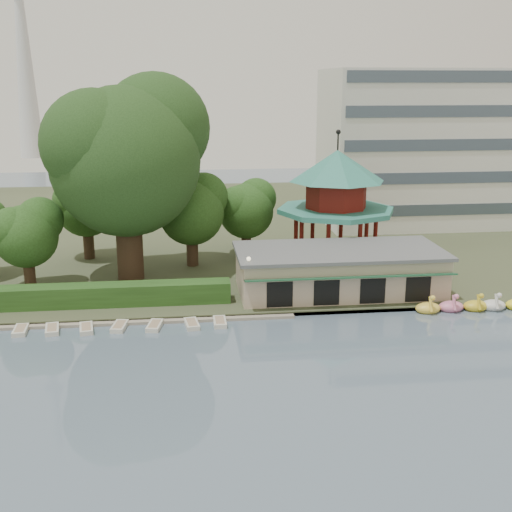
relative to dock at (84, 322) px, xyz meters
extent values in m
plane|color=slate|center=(12.00, -17.20, -0.12)|extent=(220.00, 220.00, 0.00)
cube|color=#424930|center=(12.00, 34.80, 0.08)|extent=(220.00, 70.00, 0.40)
cube|color=gray|center=(12.00, 0.10, 0.03)|extent=(220.00, 0.60, 0.30)
cube|color=gray|center=(0.00, 0.00, 0.00)|extent=(34.00, 1.60, 0.24)
cube|color=#BBA48D|center=(22.00, 4.80, 2.08)|extent=(18.00, 8.00, 3.60)
cube|color=#595B5E|center=(22.00, 4.80, 4.03)|extent=(18.60, 8.60, 0.30)
cube|color=#194C2D|center=(22.00, 0.50, 2.88)|extent=(18.00, 1.59, 0.45)
cylinder|color=#BBA48D|center=(24.00, 14.80, 0.88)|extent=(10.40, 10.40, 1.20)
cylinder|color=#2E7C6D|center=(24.00, 14.80, 5.73)|extent=(12.40, 12.40, 0.50)
cylinder|color=maroon|center=(24.00, 14.80, 7.38)|extent=(6.40, 6.40, 2.80)
cone|color=#2E7C6D|center=(24.00, 14.80, 10.38)|extent=(10.00, 10.00, 3.20)
cylinder|color=black|center=(24.00, 14.80, 12.88)|extent=(0.16, 0.16, 1.80)
cube|color=silver|center=(42.00, 32.80, 10.28)|extent=(30.00, 14.00, 20.00)
cone|color=silver|center=(-30.00, 122.80, 29.88)|extent=(6.00, 6.00, 60.00)
cube|color=#284F1C|center=(-3.00, 3.30, 1.18)|extent=(30.00, 2.00, 1.80)
cylinder|color=black|center=(13.50, 1.80, 2.28)|extent=(0.12, 0.12, 4.00)
sphere|color=beige|center=(13.50, 1.80, 4.38)|extent=(0.36, 0.36, 0.36)
cylinder|color=#3A281C|center=(3.00, 10.80, 4.82)|extent=(2.50, 2.50, 9.09)
sphere|color=#24431B|center=(3.00, 10.80, 11.55)|extent=(13.89, 13.89, 13.89)
sphere|color=#24431B|center=(5.78, 12.88, 14.45)|extent=(10.42, 10.42, 10.42)
sphere|color=#24431B|center=(0.57, 9.41, 13.36)|extent=(9.72, 9.72, 9.72)
cylinder|color=#3A281C|center=(-6.00, 8.80, 2.26)|extent=(1.03, 1.03, 3.96)
sphere|color=#284F1C|center=(-6.00, 8.80, 5.19)|extent=(5.72, 5.72, 5.72)
sphere|color=#284F1C|center=(-4.86, 9.66, 6.46)|extent=(4.29, 4.29, 4.29)
sphere|color=#284F1C|center=(-7.00, 8.23, 5.98)|extent=(4.01, 4.01, 4.01)
cylinder|color=#3A281C|center=(9.00, 14.80, 2.52)|extent=(1.20, 1.20, 4.48)
sphere|color=#284F1C|center=(9.00, 14.80, 5.83)|extent=(6.67, 6.67, 6.67)
sphere|color=#284F1C|center=(10.33, 15.80, 7.26)|extent=(5.00, 5.00, 5.00)
sphere|color=#284F1C|center=(7.83, 14.13, 6.73)|extent=(4.67, 4.67, 4.67)
cylinder|color=#3A281C|center=(15.00, 18.80, 2.20)|extent=(1.08, 1.08, 3.85)
sphere|color=#284F1C|center=(15.00, 18.80, 5.05)|extent=(5.99, 5.99, 5.99)
sphere|color=#284F1C|center=(16.20, 19.70, 6.29)|extent=(4.49, 4.49, 4.49)
sphere|color=#284F1C|center=(13.95, 18.20, 5.82)|extent=(4.19, 4.19, 4.19)
cylinder|color=#3A281C|center=(-2.00, 18.80, 2.54)|extent=(1.13, 1.13, 4.52)
sphere|color=#284F1C|center=(-2.00, 18.80, 5.88)|extent=(6.29, 6.29, 6.29)
sphere|color=#284F1C|center=(-0.74, 19.74, 7.33)|extent=(4.72, 4.72, 4.72)
sphere|color=#284F1C|center=(-3.10, 18.17, 6.78)|extent=(4.40, 4.40, 4.40)
ellipsoid|color=yellow|center=(28.45, -0.57, 0.23)|extent=(2.16, 1.44, 0.99)
cylinder|color=yellow|center=(28.45, -1.12, 0.78)|extent=(0.26, 0.79, 1.29)
sphere|color=yellow|center=(28.45, -1.42, 1.43)|extent=(0.44, 0.44, 0.44)
ellipsoid|color=pink|center=(30.54, -0.43, 0.23)|extent=(2.16, 1.44, 0.99)
cylinder|color=pink|center=(30.54, -0.98, 0.78)|extent=(0.26, 0.79, 1.29)
sphere|color=pink|center=(30.54, -1.28, 1.43)|extent=(0.44, 0.44, 0.44)
ellipsoid|color=gold|center=(32.68, -0.52, 0.23)|extent=(2.16, 1.44, 0.99)
cylinder|color=gold|center=(32.68, -1.07, 0.78)|extent=(0.26, 0.79, 1.29)
sphere|color=gold|center=(32.68, -1.37, 1.43)|extent=(0.44, 0.44, 0.44)
ellipsoid|color=silver|center=(34.24, -0.55, 0.23)|extent=(2.16, 1.44, 0.99)
cylinder|color=silver|center=(34.24, -1.10, 0.78)|extent=(0.26, 0.79, 1.29)
sphere|color=silver|center=(34.24, -1.40, 1.43)|extent=(0.44, 0.44, 0.44)
cube|color=beige|center=(-4.64, -1.26, 0.06)|extent=(1.14, 2.36, 0.36)
cube|color=beige|center=(-2.24, -1.37, 0.06)|extent=(1.36, 2.43, 0.36)
cube|color=beige|center=(0.37, -1.51, 0.06)|extent=(1.35, 2.43, 0.36)
cube|color=beige|center=(2.91, -1.35, 0.06)|extent=(1.33, 2.42, 0.36)
cube|color=beige|center=(5.66, -1.52, 0.06)|extent=(1.38, 2.44, 0.36)
cube|color=beige|center=(8.58, -1.49, 0.06)|extent=(1.29, 2.41, 0.36)
cube|color=beige|center=(10.83, -1.30, 0.06)|extent=(1.01, 2.31, 0.36)
camera|label=1|loc=(8.16, -49.52, 18.65)|focal=45.00mm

